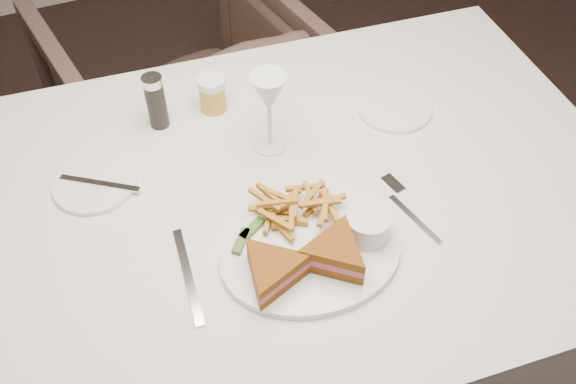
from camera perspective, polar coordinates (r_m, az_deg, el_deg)
The scene contains 3 objects.
table at distance 1.52m, azimuth -0.75°, elevation -9.49°, with size 1.37×0.91×0.75m, color silver.
chair_far at distance 2.05m, azimuth -9.09°, elevation 8.38°, with size 0.71×0.67×0.73m, color #4C362E.
table_setting at distance 1.16m, azimuth -0.09°, elevation -0.67°, with size 0.80×0.63×0.18m.
Camera 1 is at (-0.57, -0.41, 1.66)m, focal length 40.00 mm.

